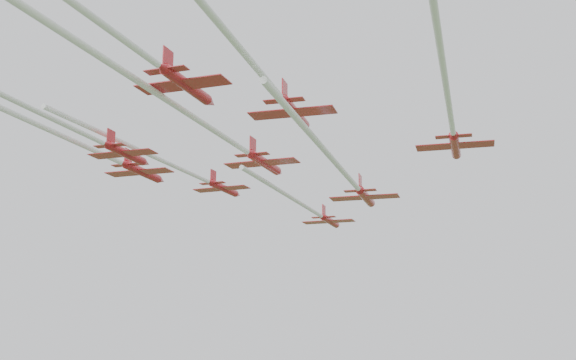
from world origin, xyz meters
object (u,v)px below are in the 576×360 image
Objects in this scene: jet_row3_left at (70,139)px; jet_row4_left at (82,133)px; jet_row3_right at (449,104)px; jet_lead at (314,211)px; jet_row2_right at (349,178)px; jet_row2_left at (192,174)px; jet_row3_mid at (213,129)px; jet_row4_right at (235,43)px.

jet_row4_left is at bearing -47.46° from jet_row3_left.
jet_row3_left is at bearing 178.09° from jet_row3_right.
jet_row2_right is at bearing -60.63° from jet_lead.
jet_row2_left is at bearing 91.01° from jet_row4_left.
jet_lead is 21.98m from jet_row2_left.
jet_row3_mid is at bearing 176.46° from jet_row3_right.
jet_row3_left reaches higher than jet_lead.
jet_row3_left is 0.98× the size of jet_row4_right.
jet_lead is 36.75m from jet_row3_mid.
jet_row3_right is at bearing 1.02° from jet_row3_mid.
jet_row3_mid reaches higher than jet_row3_right.
jet_row2_left is 0.88× the size of jet_row2_right.
jet_row2_right is 34.65m from jet_row4_left.
jet_row2_right is 34.84m from jet_row3_left.
jet_lead is 57.41m from jet_row4_right.
jet_row4_left is (-7.52, -11.65, -1.67)m from jet_row3_mid.
jet_row2_right is at bearing 86.84° from jet_row4_right.
jet_row3_left is at bearing -103.76° from jet_row2_left.
jet_row2_left is at bearing 176.30° from jet_row2_right.
jet_row3_left is at bearing 132.79° from jet_row4_left.
jet_row3_left reaches higher than jet_row2_left.
jet_row3_right reaches higher than jet_row2_right.
jet_row3_mid is at bearing -55.43° from jet_row2_left.
jet_row3_right is at bearing -53.98° from jet_row2_right.
jet_row4_right is at bearing -79.64° from jet_lead.
jet_row3_left is 1.09× the size of jet_row3_right.
jet_lead is at bearing 120.68° from jet_row3_right.
jet_row4_right reaches higher than jet_row4_left.
jet_row3_left is at bearing 143.96° from jet_row4_right.
jet_row3_mid is 1.06× the size of jet_row3_right.
jet_row3_mid reaches higher than jet_row4_left.
jet_row2_right reaches higher than jet_lead.
jet_row2_left is 0.79× the size of jet_row3_right.
jet_row3_mid is 22.61m from jet_row4_right.
jet_row4_left reaches higher than jet_lead.
jet_row4_left is at bearing -132.48° from jet_row2_right.
jet_row2_left is at bearing 122.96° from jet_row3_mid.
jet_row2_right is 38.30m from jet_row4_right.
jet_row2_left reaches higher than jet_row3_right.
jet_row3_mid is at bearing -123.46° from jet_row2_right.
jet_row3_right is at bearing 50.09° from jet_row4_right.
jet_row3_left is at bearing -148.18° from jet_row2_right.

